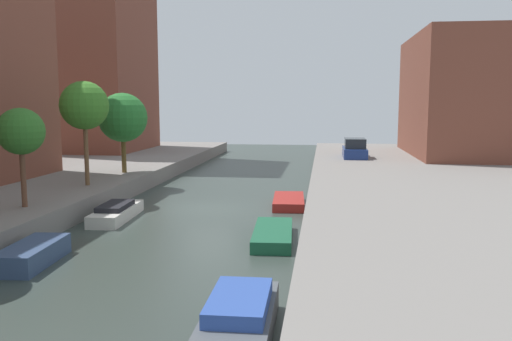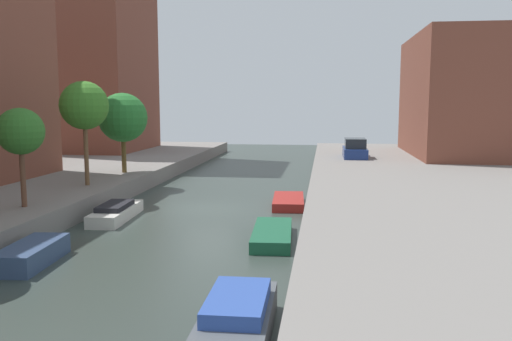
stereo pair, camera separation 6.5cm
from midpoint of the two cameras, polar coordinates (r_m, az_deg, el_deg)
The scene contains 12 objects.
ground_plane at distance 26.87m, azimuth -5.09°, elevation -4.16°, with size 84.00×84.00×0.00m, color #333D38.
apartment_tower_far at distance 52.42m, azimuth -17.84°, elevation 15.68°, with size 10.00×10.78×24.55m, color brown.
low_block_right at distance 47.76m, azimuth 22.52°, elevation 7.50°, with size 10.00×15.13×9.91m, color brown.
street_tree_2 at distance 23.85m, azimuth -24.05°, elevation 3.82°, with size 1.94×1.94×4.14m.
street_tree_3 at distance 29.06m, azimuth -18.01°, elevation 6.65°, with size 2.53×2.53×5.47m.
street_tree_4 at distance 33.86m, azimuth -14.16°, elevation 5.55°, with size 3.04×3.04×4.96m.
parked_car at distance 42.90m, azimuth 10.69°, elevation 2.24°, with size 1.83×4.42×1.55m.
moored_boat_left_1 at distance 19.19m, azimuth -23.02°, elevation -8.33°, with size 1.52×3.24×0.69m.
moored_boat_left_2 at distance 25.16m, azimuth -14.83°, elevation -4.39°, with size 1.57×4.35×0.77m.
moored_boat_right_1 at distance 12.26m, azimuth -2.02°, elevation -16.18°, with size 1.62×4.49×1.03m.
moored_boat_right_2 at distance 20.70m, azimuth 1.86°, elevation -6.94°, with size 1.69×4.29×0.47m.
moored_boat_right_3 at distance 27.60m, azimuth 3.60°, elevation -3.36°, with size 1.79×3.97×0.45m.
Camera 2 is at (5.81, -25.69, 5.32)m, focal length 37.00 mm.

